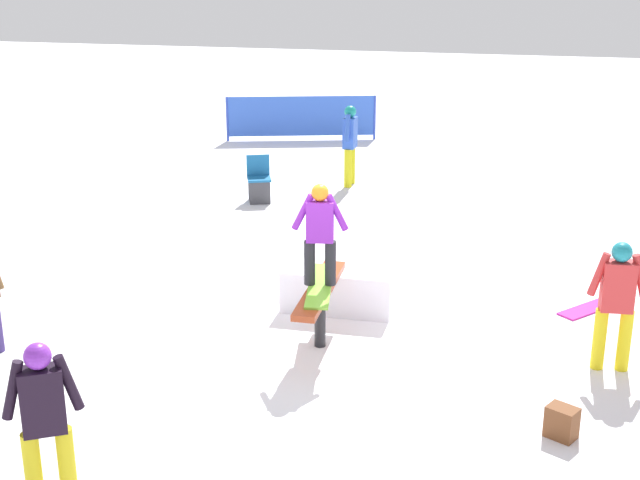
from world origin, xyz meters
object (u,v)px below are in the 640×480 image
(main_rider_on_rail, at_px, (320,238))
(backpack_on_snow, at_px, (562,422))
(rail_feature, at_px, (320,297))
(bystander_red, at_px, (617,299))
(bystander_black, at_px, (44,417))
(bystander_blue, at_px, (350,141))
(folding_chair, at_px, (259,180))
(loose_snowboard_magenta, at_px, (596,306))

(main_rider_on_rail, distance_m, backpack_on_snow, 3.49)
(rail_feature, distance_m, bystander_red, 3.48)
(rail_feature, bearing_deg, main_rider_on_rail, 0.00)
(backpack_on_snow, bearing_deg, bystander_black, -124.84)
(bystander_blue, bearing_deg, folding_chair, -41.44)
(bystander_red, bearing_deg, loose_snowboard_magenta, 86.04)
(folding_chair, xyz_separation_m, backpack_on_snow, (7.60, 5.38, -0.24))
(main_rider_on_rail, bearing_deg, rail_feature, 0.00)
(bystander_black, height_order, bystander_red, bystander_black)
(rail_feature, height_order, bystander_black, bystander_black)
(loose_snowboard_magenta, bearing_deg, folding_chair, 98.41)
(bystander_black, relative_size, loose_snowboard_magenta, 1.21)
(folding_chair, bearing_deg, bystander_blue, 25.34)
(bystander_blue, height_order, folding_chair, bystander_blue)
(bystander_red, distance_m, loose_snowboard_magenta, 2.10)
(bystander_red, bearing_deg, rail_feature, 178.00)
(bystander_red, distance_m, folding_chair, 8.43)
(bystander_black, xyz_separation_m, bystander_red, (-3.86, 5.10, -0.01))
(main_rider_on_rail, relative_size, bystander_black, 0.93)
(rail_feature, xyz_separation_m, bystander_blue, (-7.55, -1.03, 0.27))
(main_rider_on_rail, bearing_deg, bystander_blue, 179.16)
(bystander_blue, bearing_deg, loose_snowboard_magenta, 42.15)
(main_rider_on_rail, xyz_separation_m, bystander_blue, (-7.55, -1.03, -0.50))
(bystander_black, xyz_separation_m, backpack_on_snow, (-2.16, 4.49, -0.73))
(bystander_black, bearing_deg, bystander_red, -172.26)
(rail_feature, relative_size, main_rider_on_rail, 1.24)
(bystander_red, height_order, backpack_on_snow, bystander_red)
(bystander_red, height_order, loose_snowboard_magenta, bystander_red)
(bystander_red, distance_m, backpack_on_snow, 1.94)
(backpack_on_snow, bearing_deg, bystander_blue, 142.50)
(rail_feature, xyz_separation_m, bystander_black, (3.74, -1.63, 0.24))
(loose_snowboard_magenta, bearing_deg, bystander_red, -137.76)
(bystander_blue, height_order, backpack_on_snow, bystander_blue)
(bystander_black, bearing_deg, folding_chair, -114.16)
(backpack_on_snow, bearing_deg, folding_chair, 154.70)
(rail_feature, height_order, loose_snowboard_magenta, rail_feature)
(main_rider_on_rail, xyz_separation_m, backpack_on_snow, (1.57, 2.86, -1.25))
(bystander_blue, bearing_deg, backpack_on_snow, 26.06)
(main_rider_on_rail, xyz_separation_m, loose_snowboard_magenta, (-2.03, 3.47, -1.41))
(bystander_blue, bearing_deg, bystander_red, 34.20)
(bystander_blue, distance_m, bystander_red, 8.69)
(bystander_black, distance_m, bystander_blue, 11.30)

